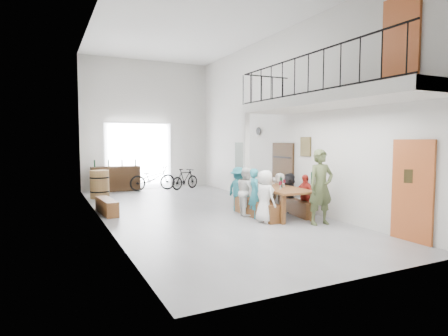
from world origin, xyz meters
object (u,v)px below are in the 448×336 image
tasting_table (276,190)px  bicycle_near (153,178)px  bench_inner (256,208)px  serving_counter (116,179)px  oak_barrel (100,184)px  host_standing (321,187)px  side_bench (107,206)px

tasting_table → bicycle_near: size_ratio=1.34×
bench_inner → serving_counter: (-2.52, 7.01, 0.27)m
oak_barrel → host_standing: 8.06m
oak_barrel → tasting_table: bearing=-52.9°
bench_inner → host_standing: (0.97, -1.50, 0.70)m
bench_inner → side_bench: (-3.59, 2.20, -0.02)m
side_bench → serving_counter: 4.94m
serving_counter → oak_barrel: bearing=-116.8°
tasting_table → bicycle_near: bicycle_near is taller
bench_inner → bicycle_near: bearing=100.4°
host_standing → side_bench: bearing=145.4°
host_standing → bicycle_near: 8.28m
oak_barrel → side_bench: bearing=-94.0°
serving_counter → bench_inner: bearing=-70.6°
tasting_table → host_standing: (0.33, -1.45, 0.22)m
serving_counter → host_standing: size_ratio=1.03×
tasting_table → oak_barrel: oak_barrel is taller
oak_barrel → host_standing: size_ratio=0.54×
bench_inner → host_standing: host_standing is taller
host_standing → oak_barrel: bearing=127.1°
oak_barrel → bicycle_near: (2.27, 1.24, 0.00)m
tasting_table → serving_counter: (-3.16, 7.05, -0.20)m
host_standing → bicycle_near: (-2.08, 8.01, -0.43)m
tasting_table → bench_inner: size_ratio=1.27×
tasting_table → host_standing: bearing=-73.6°
bench_inner → bicycle_near: size_ratio=1.06×
bicycle_near → side_bench: bearing=148.6°
tasting_table → side_bench: bearing=155.8°
tasting_table → bench_inner: tasting_table is taller
bench_inner → side_bench: size_ratio=1.35×
side_bench → host_standing: bearing=-39.0°
oak_barrel → serving_counter: serving_counter is taller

